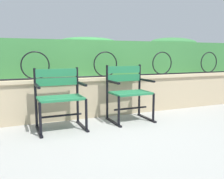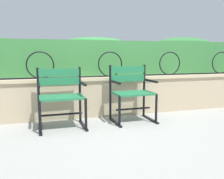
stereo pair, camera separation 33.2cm
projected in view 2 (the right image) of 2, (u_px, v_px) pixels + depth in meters
The scene contains 6 objects.
ground_plane at pixel (115, 131), 3.27m from camera, with size 60.00×60.00×0.00m, color #9E9E99.
stone_wall at pixel (98, 96), 4.14m from camera, with size 7.84×0.41×0.65m.
iron_arch_fence at pixel (80, 67), 3.91m from camera, with size 7.29×0.02×0.42m.
hedge_row at pixel (93, 56), 4.47m from camera, with size 7.68×0.54×0.72m.
park_chair_left at pixel (61, 95), 3.43m from camera, with size 0.64×0.52×0.84m.
park_chair_right at pixel (131, 91), 3.77m from camera, with size 0.63×0.53×0.86m.
Camera 2 is at (-0.97, -3.00, 1.03)m, focal length 39.18 mm.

